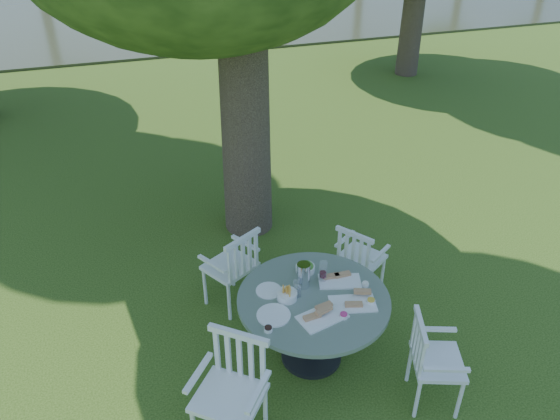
% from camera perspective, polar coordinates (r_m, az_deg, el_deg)
% --- Properties ---
extents(ground, '(140.00, 140.00, 0.00)m').
position_cam_1_polar(ground, '(6.05, 0.59, -7.82)').
color(ground, '#1F3B0C').
rests_on(ground, ground).
extents(table, '(1.33, 1.33, 0.72)m').
position_cam_1_polar(table, '(4.89, 3.48, -10.42)').
color(table, black).
rests_on(table, ground).
extents(chair_ne, '(0.57, 0.58, 0.84)m').
position_cam_1_polar(chair_ne, '(5.68, 8.10, -4.86)').
color(chair_ne, white).
rests_on(chair_ne, ground).
extents(chair_nw, '(0.61, 0.60, 0.91)m').
position_cam_1_polar(chair_nw, '(5.47, -4.62, -5.70)').
color(chair_nw, white).
rests_on(chair_nw, ground).
extents(chair_sw, '(0.67, 0.67, 0.97)m').
position_cam_1_polar(chair_sw, '(4.35, -4.83, -17.43)').
color(chair_sw, white).
rests_on(chair_sw, ground).
extents(chair_se, '(0.53, 0.55, 0.86)m').
position_cam_1_polar(chair_se, '(4.75, 15.23, -14.52)').
color(chair_se, white).
rests_on(chair_se, ground).
extents(tableware, '(1.07, 0.87, 0.24)m').
position_cam_1_polar(tableware, '(4.81, 3.08, -8.18)').
color(tableware, white).
rests_on(tableware, table).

